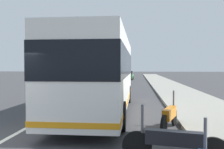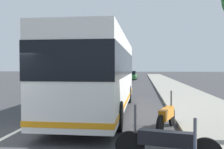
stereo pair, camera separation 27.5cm
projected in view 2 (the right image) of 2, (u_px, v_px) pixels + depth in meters
ground_plane at (0, 140)px, 7.33m from camera, size 220.00×220.00×0.00m
sidewalk_curb at (190, 99)px, 16.38m from camera, size 110.00×3.60×0.14m
lane_divider_line at (82, 98)px, 17.25m from camera, size 110.00×0.16×0.01m
coach_bus at (100, 71)px, 11.71m from camera, size 10.47×2.63×3.42m
motorcycle_far_end at (166, 143)px, 5.43m from camera, size 0.54×2.26×1.29m
motorcycle_nearest_curb at (167, 116)px, 8.36m from camera, size 2.21×0.81×1.29m
car_side_street at (131, 76)px, 42.09m from camera, size 4.25×2.11×1.47m
car_ahead_same_lane at (123, 79)px, 30.41m from camera, size 4.48×1.96×1.51m
car_behind_bus at (108, 75)px, 43.09m from camera, size 4.31×2.14×1.46m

